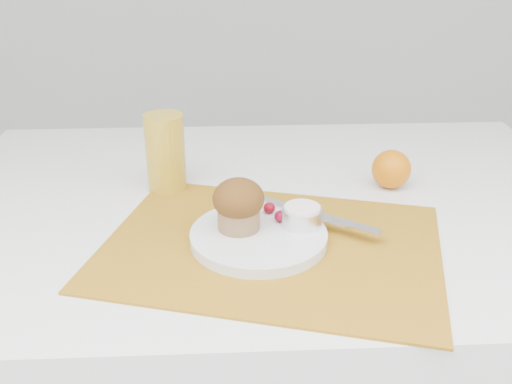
{
  "coord_description": "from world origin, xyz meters",
  "views": [
    {
      "loc": [
        -0.07,
        -0.86,
        1.2
      ],
      "look_at": [
        -0.03,
        -0.03,
        0.8
      ],
      "focal_mm": 40.0,
      "sensor_mm": 36.0,
      "label": 1
    }
  ],
  "objects_px": {
    "plate": "(259,237)",
    "muffin": "(239,204)",
    "juice_glass": "(166,153)",
    "table": "(269,361)",
    "orange": "(391,169)"
  },
  "relations": [
    {
      "from": "table",
      "to": "orange",
      "type": "relative_size",
      "value": 16.79
    },
    {
      "from": "orange",
      "to": "muffin",
      "type": "relative_size",
      "value": 0.87
    },
    {
      "from": "orange",
      "to": "juice_glass",
      "type": "height_order",
      "value": "juice_glass"
    },
    {
      "from": "table",
      "to": "muffin",
      "type": "xyz_separation_m",
      "value": [
        -0.06,
        -0.14,
        0.44
      ]
    },
    {
      "from": "plate",
      "to": "muffin",
      "type": "height_order",
      "value": "muffin"
    },
    {
      "from": "table",
      "to": "plate",
      "type": "height_order",
      "value": "plate"
    },
    {
      "from": "plate",
      "to": "orange",
      "type": "distance_m",
      "value": 0.32
    },
    {
      "from": "table",
      "to": "muffin",
      "type": "height_order",
      "value": "muffin"
    },
    {
      "from": "table",
      "to": "plate",
      "type": "distance_m",
      "value": 0.42
    },
    {
      "from": "table",
      "to": "plate",
      "type": "relative_size",
      "value": 5.74
    },
    {
      "from": "orange",
      "to": "juice_glass",
      "type": "distance_m",
      "value": 0.41
    },
    {
      "from": "muffin",
      "to": "table",
      "type": "bearing_deg",
      "value": 67.01
    },
    {
      "from": "juice_glass",
      "to": "muffin",
      "type": "height_order",
      "value": "juice_glass"
    },
    {
      "from": "table",
      "to": "muffin",
      "type": "distance_m",
      "value": 0.46
    },
    {
      "from": "juice_glass",
      "to": "plate",
      "type": "bearing_deg",
      "value": -53.02
    }
  ]
}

